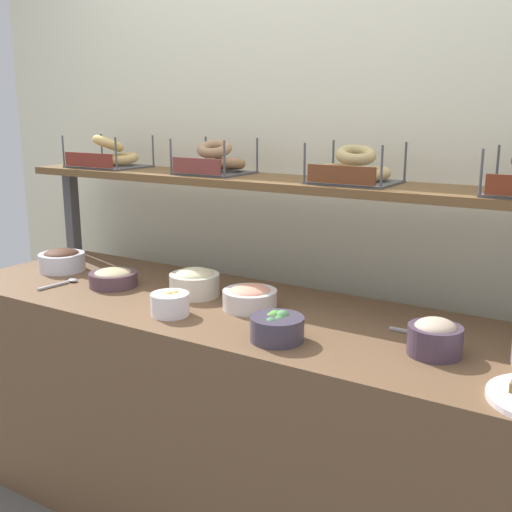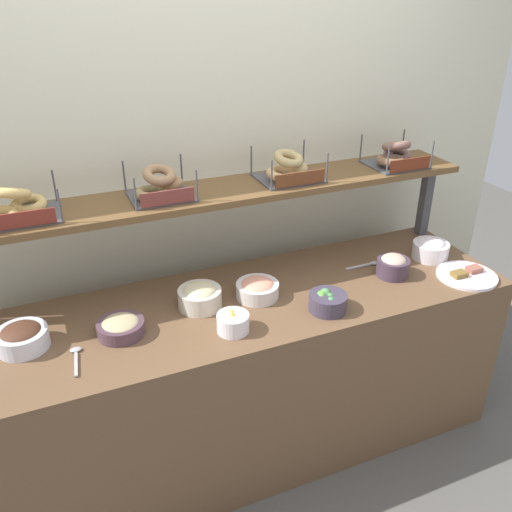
{
  "view_description": "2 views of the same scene",
  "coord_description": "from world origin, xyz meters",
  "px_view_note": "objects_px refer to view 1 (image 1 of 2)",
  "views": [
    {
      "loc": [
        1.14,
        -1.71,
        1.53
      ],
      "look_at": [
        0.02,
        0.07,
        1.03
      ],
      "focal_mm": 42.9,
      "sensor_mm": 36.0,
      "label": 1
    },
    {
      "loc": [
        -0.77,
        -1.87,
        2.12
      ],
      "look_at": [
        0.05,
        0.06,
        1.03
      ],
      "focal_mm": 37.81,
      "sensor_mm": 36.0,
      "label": 2
    }
  ],
  "objects_px": {
    "bowl_chocolate_spread": "(62,260)",
    "bowl_fruit_salad": "(170,303)",
    "serving_spoon_by_edge": "(64,282)",
    "bagel_basket_sesame": "(354,170)",
    "bowl_potato_salad": "(195,282)",
    "bowl_hummus": "(113,277)",
    "bagel_basket_everything": "(214,162)",
    "bagel_basket_plain": "(108,157)",
    "serving_spoon_near_plate": "(427,335)",
    "bowl_lox_spread": "(250,297)",
    "bowl_tuna_salad": "(435,337)",
    "bowl_veggie_mix": "(277,327)"
  },
  "relations": [
    {
      "from": "bowl_veggie_mix",
      "to": "serving_spoon_near_plate",
      "type": "bearing_deg",
      "value": 34.99
    },
    {
      "from": "bowl_potato_salad",
      "to": "serving_spoon_by_edge",
      "type": "xyz_separation_m",
      "value": [
        -0.54,
        -0.15,
        -0.05
      ]
    },
    {
      "from": "bowl_tuna_salad",
      "to": "bowl_fruit_salad",
      "type": "relative_size",
      "value": 1.17
    },
    {
      "from": "bowl_tuna_salad",
      "to": "bowl_chocolate_spread",
      "type": "bearing_deg",
      "value": 177.05
    },
    {
      "from": "serving_spoon_by_edge",
      "to": "bowl_tuna_salad",
      "type": "bearing_deg",
      "value": 2.31
    },
    {
      "from": "bowl_fruit_salad",
      "to": "serving_spoon_by_edge",
      "type": "relative_size",
      "value": 0.75
    },
    {
      "from": "bagel_basket_sesame",
      "to": "bowl_veggie_mix",
      "type": "bearing_deg",
      "value": -93.89
    },
    {
      "from": "bowl_veggie_mix",
      "to": "bowl_tuna_salad",
      "type": "bearing_deg",
      "value": 17.79
    },
    {
      "from": "serving_spoon_by_edge",
      "to": "bowl_potato_salad",
      "type": "bearing_deg",
      "value": 16.08
    },
    {
      "from": "bowl_potato_salad",
      "to": "bowl_lox_spread",
      "type": "bearing_deg",
      "value": -4.88
    },
    {
      "from": "bagel_basket_plain",
      "to": "bowl_potato_salad",
      "type": "bearing_deg",
      "value": -19.74
    },
    {
      "from": "bowl_fruit_salad",
      "to": "bowl_hummus",
      "type": "bearing_deg",
      "value": 159.79
    },
    {
      "from": "bagel_basket_sesame",
      "to": "bowl_hummus",
      "type": "bearing_deg",
      "value": -160.77
    },
    {
      "from": "bowl_potato_salad",
      "to": "bagel_basket_everything",
      "type": "relative_size",
      "value": 0.69
    },
    {
      "from": "bowl_hummus",
      "to": "bagel_basket_everything",
      "type": "height_order",
      "value": "bagel_basket_everything"
    },
    {
      "from": "bowl_chocolate_spread",
      "to": "bagel_basket_sesame",
      "type": "distance_m",
      "value": 1.33
    },
    {
      "from": "bowl_tuna_salad",
      "to": "bowl_chocolate_spread",
      "type": "relative_size",
      "value": 0.79
    },
    {
      "from": "bowl_hummus",
      "to": "serving_spoon_near_plate",
      "type": "height_order",
      "value": "bowl_hummus"
    },
    {
      "from": "bowl_tuna_salad",
      "to": "bowl_potato_salad",
      "type": "bearing_deg",
      "value": 174.11
    },
    {
      "from": "bowl_potato_salad",
      "to": "bagel_basket_sesame",
      "type": "bearing_deg",
      "value": 24.28
    },
    {
      "from": "bowl_lox_spread",
      "to": "bowl_potato_salad",
      "type": "height_order",
      "value": "bowl_potato_salad"
    },
    {
      "from": "bowl_chocolate_spread",
      "to": "bowl_fruit_salad",
      "type": "bearing_deg",
      "value": -15.19
    },
    {
      "from": "bowl_lox_spread",
      "to": "bowl_hummus",
      "type": "distance_m",
      "value": 0.61
    },
    {
      "from": "bowl_chocolate_spread",
      "to": "bagel_basket_sesame",
      "type": "height_order",
      "value": "bagel_basket_sesame"
    },
    {
      "from": "bowl_tuna_salad",
      "to": "bagel_basket_plain",
      "type": "relative_size",
      "value": 0.47
    },
    {
      "from": "bowl_fruit_salad",
      "to": "bowl_hummus",
      "type": "height_order",
      "value": "bowl_fruit_salad"
    },
    {
      "from": "serving_spoon_near_plate",
      "to": "bowl_fruit_salad",
      "type": "bearing_deg",
      "value": -162.53
    },
    {
      "from": "bowl_chocolate_spread",
      "to": "serving_spoon_near_plate",
      "type": "xyz_separation_m",
      "value": [
        1.58,
        0.04,
        -0.04
      ]
    },
    {
      "from": "bowl_lox_spread",
      "to": "bowl_potato_salad",
      "type": "distance_m",
      "value": 0.26
    },
    {
      "from": "bowl_potato_salad",
      "to": "bowl_hummus",
      "type": "relative_size",
      "value": 1.0
    },
    {
      "from": "bagel_basket_plain",
      "to": "bagel_basket_sesame",
      "type": "height_order",
      "value": "bagel_basket_plain"
    },
    {
      "from": "bowl_chocolate_spread",
      "to": "bowl_hummus",
      "type": "relative_size",
      "value": 1.04
    },
    {
      "from": "bowl_fruit_salad",
      "to": "serving_spoon_by_edge",
      "type": "bearing_deg",
      "value": 173.54
    },
    {
      "from": "bowl_lox_spread",
      "to": "bowl_fruit_salad",
      "type": "distance_m",
      "value": 0.28
    },
    {
      "from": "serving_spoon_near_plate",
      "to": "serving_spoon_by_edge",
      "type": "xyz_separation_m",
      "value": [
        -1.41,
        -0.18,
        0.0
      ]
    },
    {
      "from": "bagel_basket_plain",
      "to": "bagel_basket_sesame",
      "type": "relative_size",
      "value": 1.12
    },
    {
      "from": "bowl_fruit_salad",
      "to": "bowl_chocolate_spread",
      "type": "xyz_separation_m",
      "value": [
        -0.78,
        0.21,
        0.01
      ]
    },
    {
      "from": "serving_spoon_by_edge",
      "to": "bagel_basket_sesame",
      "type": "height_order",
      "value": "bagel_basket_sesame"
    },
    {
      "from": "bowl_veggie_mix",
      "to": "bagel_basket_sesame",
      "type": "distance_m",
      "value": 0.64
    },
    {
      "from": "bowl_hummus",
      "to": "serving_spoon_near_plate",
      "type": "xyz_separation_m",
      "value": [
        1.22,
        0.1,
        -0.03
      ]
    },
    {
      "from": "bowl_hummus",
      "to": "serving_spoon_by_edge",
      "type": "xyz_separation_m",
      "value": [
        -0.19,
        -0.09,
        -0.03
      ]
    },
    {
      "from": "bowl_veggie_mix",
      "to": "bowl_hummus",
      "type": "height_order",
      "value": "bowl_veggie_mix"
    },
    {
      "from": "serving_spoon_near_plate",
      "to": "bagel_basket_plain",
      "type": "xyz_separation_m",
      "value": [
        -1.52,
        0.2,
        0.47
      ]
    },
    {
      "from": "bowl_hummus",
      "to": "bowl_tuna_salad",
      "type": "bearing_deg",
      "value": -1.19
    },
    {
      "from": "bowl_hummus",
      "to": "bagel_basket_plain",
      "type": "height_order",
      "value": "bagel_basket_plain"
    },
    {
      "from": "bowl_chocolate_spread",
      "to": "bowl_potato_salad",
      "type": "height_order",
      "value": "bowl_potato_salad"
    },
    {
      "from": "serving_spoon_near_plate",
      "to": "serving_spoon_by_edge",
      "type": "distance_m",
      "value": 1.42
    },
    {
      "from": "bowl_fruit_salad",
      "to": "bowl_potato_salad",
      "type": "bearing_deg",
      "value": 106.79
    },
    {
      "from": "bowl_veggie_mix",
      "to": "bowl_lox_spread",
      "type": "bearing_deg",
      "value": 137.59
    },
    {
      "from": "bowl_chocolate_spread",
      "to": "serving_spoon_near_plate",
      "type": "bearing_deg",
      "value": 1.48
    }
  ]
}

